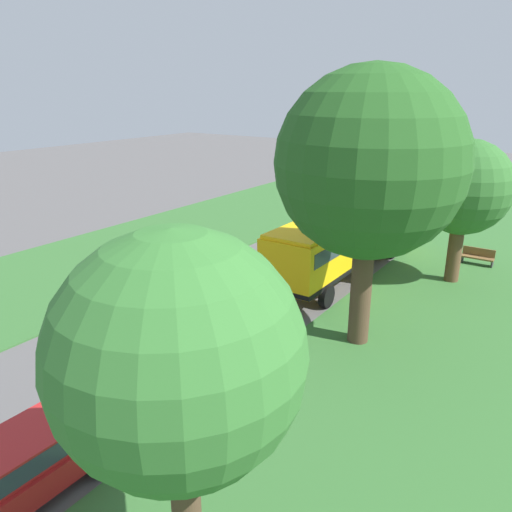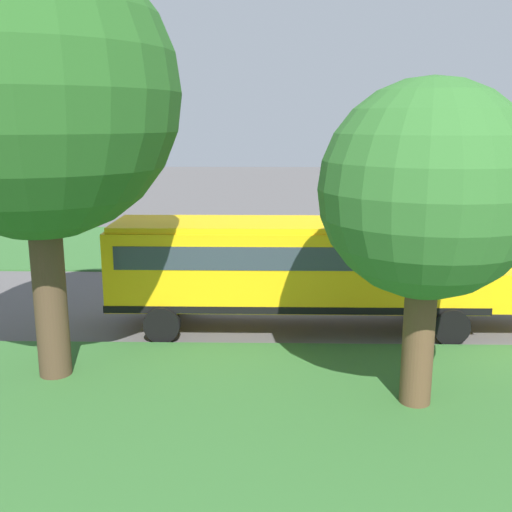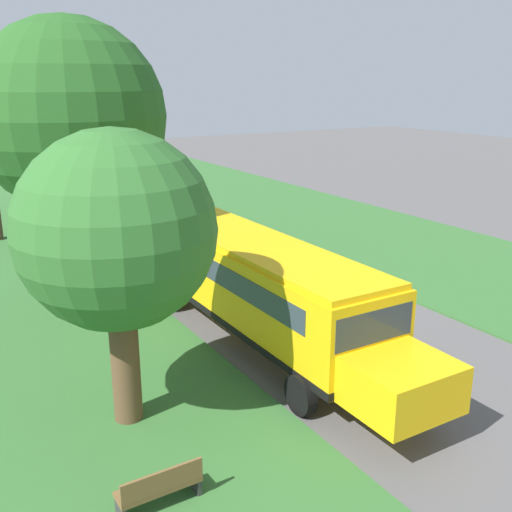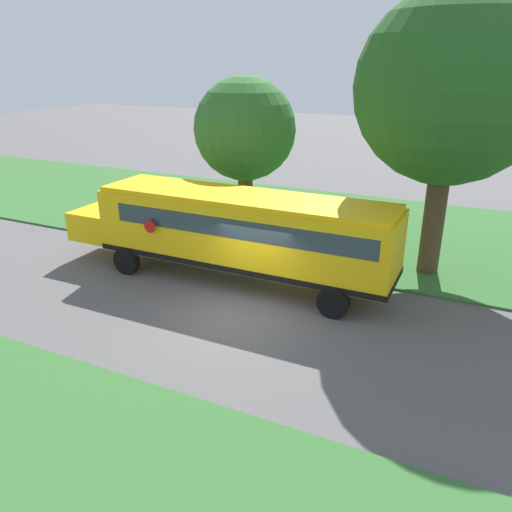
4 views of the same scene
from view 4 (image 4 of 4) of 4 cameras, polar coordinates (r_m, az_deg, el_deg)
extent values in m
plane|color=#565454|center=(15.49, -2.19, -6.94)|extent=(120.00, 120.00, 0.00)
cube|color=#33662D|center=(24.09, 8.87, 3.52)|extent=(12.00, 80.00, 0.08)
cube|color=yellow|center=(17.20, -1.42, 2.94)|extent=(2.50, 10.50, 2.20)
cube|color=yellow|center=(20.79, -16.88, 3.71)|extent=(2.20, 1.90, 1.10)
cube|color=yellow|center=(16.86, -1.46, 6.74)|extent=(2.35, 10.29, 0.16)
cube|color=black|center=(17.54, -1.39, -0.10)|extent=(2.54, 10.54, 0.20)
cube|color=#2D3842|center=(16.93, -0.52, 4.28)|extent=(2.53, 9.24, 0.64)
cube|color=#2D3842|center=(19.87, -15.03, 6.15)|extent=(2.25, 0.12, 0.80)
cylinder|color=red|center=(17.49, -12.06, 3.29)|extent=(0.03, 0.44, 0.44)
cylinder|color=black|center=(18.92, -14.55, -0.52)|extent=(0.30, 1.00, 1.00)
cylinder|color=black|center=(20.76, -10.22, 1.81)|extent=(0.30, 1.00, 1.00)
cylinder|color=black|center=(15.42, 8.83, -5.26)|extent=(0.30, 1.00, 1.00)
cylinder|color=black|center=(17.62, 11.23, -1.90)|extent=(0.30, 1.00, 1.00)
cylinder|color=brown|center=(22.53, -1.21, 6.37)|extent=(0.66, 0.66, 2.99)
sphere|color=#2D6628|center=(21.92, -1.28, 14.30)|extent=(4.36, 4.36, 4.36)
sphere|color=#2D6628|center=(21.42, -0.84, 14.13)|extent=(2.41, 2.41, 2.41)
cylinder|color=#4C3826|center=(18.98, 19.65, 4.03)|extent=(0.75, 0.75, 4.16)
sphere|color=#23561E|center=(18.24, 21.46, 17.49)|extent=(6.34, 6.34, 6.34)
sphere|color=#23561E|center=(17.85, 21.91, 18.45)|extent=(3.73, 3.73, 3.73)
cube|color=brown|center=(24.75, -7.20, 5.09)|extent=(1.61, 0.53, 0.08)
cube|color=brown|center=(24.79, -7.66, 5.70)|extent=(1.60, 0.09, 0.44)
cube|color=#333333|center=(24.22, -8.08, 4.12)|extent=(0.09, 0.45, 0.45)
cube|color=#333333|center=(25.42, -6.30, 5.04)|extent=(0.09, 0.45, 0.45)
camera|label=1|loc=(28.17, 58.35, 14.96)|focal=35.00mm
camera|label=2|loc=(32.02, 14.22, 18.36)|focal=42.00mm
camera|label=3|loc=(31.96, -19.24, 21.10)|focal=42.00mm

